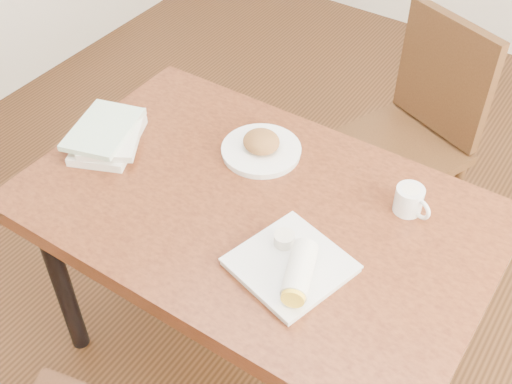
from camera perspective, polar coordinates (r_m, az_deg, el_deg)
The scene contains 7 objects.
ground at distance 2.39m, azimuth 0.00°, elevation -14.09°, with size 4.00×5.00×0.01m, color #472814.
table at distance 1.85m, azimuth 0.00°, elevation -2.89°, with size 1.31×0.84×0.75m.
chair_far at distance 2.46m, azimuth 13.91°, elevation 5.66°, with size 0.55×0.55×0.95m.
plate_scone at distance 1.94m, azimuth 0.47°, elevation 4.00°, with size 0.24×0.24×0.08m.
coffee_mug at distance 1.80m, azimuth 13.52°, elevation -0.69°, with size 0.11×0.08×0.08m.
plate_burrito at distance 1.61m, azimuth 3.31°, elevation -6.62°, with size 0.32×0.32×0.09m.
book_stack at distance 2.03m, azimuth -13.00°, elevation 4.94°, with size 0.28×0.31×0.07m.
Camera 1 is at (0.71, -1.06, 2.02)m, focal length 45.00 mm.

